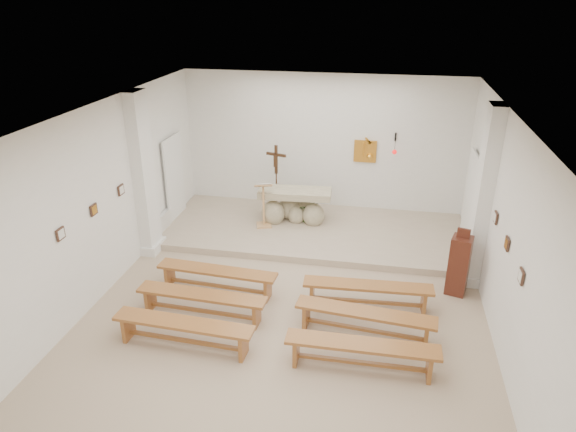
% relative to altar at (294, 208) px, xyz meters
% --- Properties ---
extents(ground, '(7.00, 10.00, 0.00)m').
position_rel_altar_xyz_m(ground, '(0.52, -3.82, -0.49)').
color(ground, tan).
rests_on(ground, ground).
extents(wall_left, '(0.02, 10.00, 3.50)m').
position_rel_altar_xyz_m(wall_left, '(-2.97, -3.82, 1.26)').
color(wall_left, white).
rests_on(wall_left, ground).
extents(wall_right, '(0.02, 10.00, 3.50)m').
position_rel_altar_xyz_m(wall_right, '(4.01, -3.82, 1.26)').
color(wall_right, white).
rests_on(wall_right, ground).
extents(wall_back, '(7.00, 0.02, 3.50)m').
position_rel_altar_xyz_m(wall_back, '(0.52, 1.17, 1.26)').
color(wall_back, white).
rests_on(wall_back, ground).
extents(ceiling, '(7.00, 10.00, 0.02)m').
position_rel_altar_xyz_m(ceiling, '(0.52, -3.82, 3.00)').
color(ceiling, silver).
rests_on(ceiling, wall_back).
extents(sanctuary_platform, '(6.98, 3.00, 0.15)m').
position_rel_altar_xyz_m(sanctuary_platform, '(0.52, -0.32, -0.41)').
color(sanctuary_platform, tan).
rests_on(sanctuary_platform, ground).
extents(pilaster_left, '(0.26, 0.55, 3.50)m').
position_rel_altar_xyz_m(pilaster_left, '(-2.85, -1.82, 1.26)').
color(pilaster_left, white).
rests_on(pilaster_left, ground).
extents(pilaster_right, '(0.26, 0.55, 3.50)m').
position_rel_altar_xyz_m(pilaster_right, '(3.89, -1.82, 1.26)').
color(pilaster_right, white).
rests_on(pilaster_right, ground).
extents(gold_wall_relief, '(0.55, 0.04, 0.55)m').
position_rel_altar_xyz_m(gold_wall_relief, '(1.57, 1.14, 1.16)').
color(gold_wall_relief, gold).
rests_on(gold_wall_relief, wall_back).
extents(sanctuary_lamp, '(0.11, 0.36, 0.44)m').
position_rel_altar_xyz_m(sanctuary_lamp, '(2.27, 0.89, 1.32)').
color(sanctuary_lamp, black).
rests_on(sanctuary_lamp, wall_back).
extents(station_frame_left_front, '(0.03, 0.20, 0.20)m').
position_rel_altar_xyz_m(station_frame_left_front, '(-2.95, -4.62, 1.23)').
color(station_frame_left_front, '#3F261B').
rests_on(station_frame_left_front, wall_left).
extents(station_frame_left_mid, '(0.03, 0.20, 0.20)m').
position_rel_altar_xyz_m(station_frame_left_mid, '(-2.95, -3.62, 1.23)').
color(station_frame_left_mid, '#3F261B').
rests_on(station_frame_left_mid, wall_left).
extents(station_frame_left_rear, '(0.03, 0.20, 0.20)m').
position_rel_altar_xyz_m(station_frame_left_rear, '(-2.95, -2.62, 1.23)').
color(station_frame_left_rear, '#3F261B').
rests_on(station_frame_left_rear, wall_left).
extents(station_frame_right_front, '(0.03, 0.20, 0.20)m').
position_rel_altar_xyz_m(station_frame_right_front, '(3.99, -4.62, 1.23)').
color(station_frame_right_front, '#3F261B').
rests_on(station_frame_right_front, wall_right).
extents(station_frame_right_mid, '(0.03, 0.20, 0.20)m').
position_rel_altar_xyz_m(station_frame_right_mid, '(3.99, -3.62, 1.23)').
color(station_frame_right_mid, '#3F261B').
rests_on(station_frame_right_mid, wall_right).
extents(station_frame_right_rear, '(0.03, 0.20, 0.20)m').
position_rel_altar_xyz_m(station_frame_right_rear, '(3.99, -2.62, 1.23)').
color(station_frame_right_rear, '#3F261B').
rests_on(station_frame_right_rear, wall_right).
extents(radiator_left, '(0.10, 0.85, 0.52)m').
position_rel_altar_xyz_m(radiator_left, '(-2.91, -1.12, -0.22)').
color(radiator_left, silver).
rests_on(radiator_left, ground).
extents(radiator_right, '(0.10, 0.85, 0.52)m').
position_rel_altar_xyz_m(radiator_right, '(3.95, -1.12, -0.22)').
color(radiator_right, silver).
rests_on(radiator_right, ground).
extents(altar, '(1.75, 0.82, 0.88)m').
position_rel_altar_xyz_m(altar, '(0.00, 0.00, 0.00)').
color(altar, '#C1B593').
rests_on(altar, sanctuary_platform).
extents(lectern, '(0.48, 0.44, 1.13)m').
position_rel_altar_xyz_m(lectern, '(-0.64, -0.43, 0.22)').
color(lectern, tan).
rests_on(lectern, sanctuary_platform).
extents(crucifix_stand, '(0.52, 0.23, 1.74)m').
position_rel_altar_xyz_m(crucifix_stand, '(-0.53, 0.45, 0.66)').
color(crucifix_stand, '#3B2312').
rests_on(crucifix_stand, sanctuary_platform).
extents(potted_plant, '(0.65, 0.63, 0.55)m').
position_rel_altar_xyz_m(potted_plant, '(0.32, 0.07, -0.06)').
color(potted_plant, '#336227').
rests_on(potted_plant, sanctuary_platform).
extents(donation_pedestal, '(0.44, 0.44, 1.34)m').
position_rel_altar_xyz_m(donation_pedestal, '(3.56, -2.34, 0.10)').
color(donation_pedestal, '#4F2416').
rests_on(donation_pedestal, ground).
extents(bench_left_front, '(2.32, 0.52, 0.49)m').
position_rel_altar_xyz_m(bench_left_front, '(-0.89, -3.18, -0.12)').
color(bench_left_front, '#9A582C').
rests_on(bench_left_front, ground).
extents(bench_right_front, '(2.32, 0.49, 0.49)m').
position_rel_altar_xyz_m(bench_right_front, '(1.92, -3.18, -0.12)').
color(bench_right_front, '#9A582C').
rests_on(bench_right_front, ground).
extents(bench_left_second, '(2.32, 0.48, 0.49)m').
position_rel_altar_xyz_m(bench_left_second, '(-0.89, -4.02, -0.12)').
color(bench_left_second, '#9A582C').
rests_on(bench_left_second, ground).
extents(bench_right_second, '(2.33, 0.59, 0.49)m').
position_rel_altar_xyz_m(bench_right_second, '(1.92, -4.02, -0.12)').
color(bench_right_second, '#9A582C').
rests_on(bench_right_second, ground).
extents(bench_left_third, '(2.32, 0.48, 0.49)m').
position_rel_altar_xyz_m(bench_left_third, '(-0.89, -4.87, -0.12)').
color(bench_left_third, '#9A582C').
rests_on(bench_left_third, ground).
extents(bench_right_third, '(2.31, 0.39, 0.49)m').
position_rel_altar_xyz_m(bench_right_third, '(1.92, -4.87, -0.12)').
color(bench_right_third, '#9A582C').
rests_on(bench_right_third, ground).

